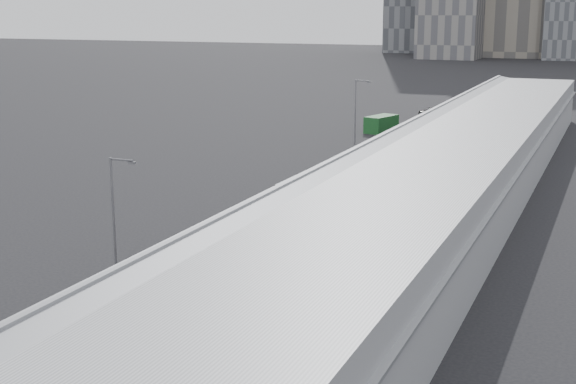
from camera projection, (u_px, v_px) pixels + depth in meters
The scene contains 18 objects.
sidewalk at pixel (369, 242), 63.38m from camera, with size 10.00×170.00×0.12m, color gray.
lane_line at pixel (249, 229), 67.35m from camera, with size 0.12×160.00×0.02m, color gold.
depot at pixel (420, 204), 61.11m from camera, with size 12.45×160.40×7.20m.
bus_2 at pixel (158, 298), 46.39m from camera, with size 4.17×14.13×4.07m.
bus_3 at pixel (254, 237), 59.10m from camera, with size 3.01×13.59×3.96m.
bus_4 at pixel (319, 193), 73.10m from camera, with size 3.04×13.70×3.99m.
bus_5 at pixel (363, 171), 83.00m from camera, with size 3.00×13.25×3.85m.
bus_6 at pixel (401, 149), 96.38m from camera, with size 3.25×13.62×3.95m.
bus_7 at pixel (427, 131), 110.11m from camera, with size 3.62×13.52×3.91m.
bus_8 at pixel (453, 118), 123.22m from camera, with size 2.93×13.16×3.84m.
bus_9 at pixel (468, 108), 136.35m from camera, with size 3.35×13.50×3.91m.
tree_1 at pixel (207, 287), 44.53m from camera, with size 1.23×1.23×3.69m.
tree_2 at pixel (320, 204), 62.32m from camera, with size 2.47×2.47×4.48m.
tree_3 at pixel (416, 144), 87.83m from camera, with size 1.47×1.47×4.43m.
street_lamp_near at pixel (115, 207), 55.11m from camera, with size 2.04×0.22×8.22m.
street_lamp_far at pixel (357, 110), 103.59m from camera, with size 2.04×0.22×9.20m.
shipping_container at pixel (381, 124), 120.18m from camera, with size 2.64×5.88×2.46m, color #15461D.
suv at pixel (430, 112), 138.66m from camera, with size 2.30×5.00×1.39m, color black.
Camera 1 is at (26.65, -3.64, 18.06)m, focal length 50.00 mm.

